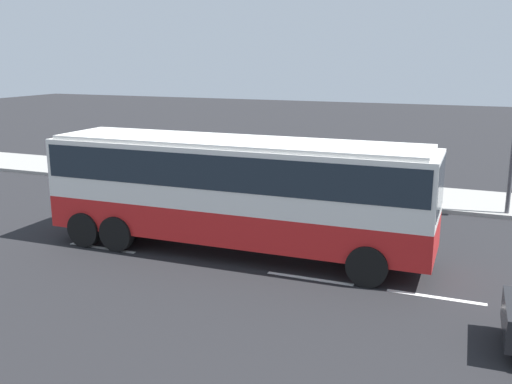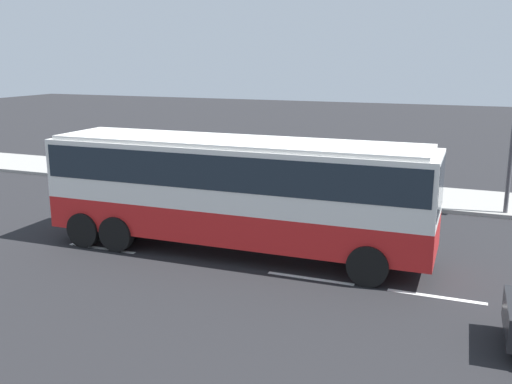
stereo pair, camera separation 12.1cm
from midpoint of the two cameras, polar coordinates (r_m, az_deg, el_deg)
ground_plane at (r=17.85m, az=0.47°, el=-5.75°), size 120.00×120.00×0.00m
sidewalk_curb at (r=25.70m, az=7.56°, el=0.24°), size 80.00×4.00×0.15m
lane_centreline at (r=15.26m, az=13.50°, el=-9.51°), size 45.91×0.16×0.01m
coach_bus at (r=17.10m, az=-1.87°, el=0.87°), size 11.72×2.91×3.46m
pedestrian_near_curb at (r=23.76m, az=16.34°, el=1.26°), size 0.32×0.32×1.64m
pedestrian_at_crossing at (r=24.16m, az=9.11°, el=1.64°), size 0.32×0.32×1.53m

